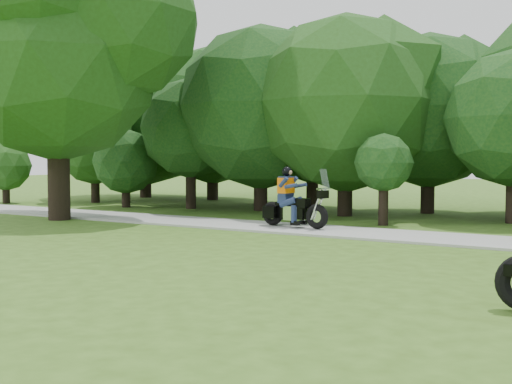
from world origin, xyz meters
The scene contains 5 objects.
ground centered at (0.00, 0.00, 0.00)m, with size 100.00×100.00×0.00m, color #395A19.
walkway centered at (0.00, 8.00, 0.03)m, with size 60.00×2.20×0.06m, color gray.
tree_line centered at (-0.25, 14.55, 3.68)m, with size 39.62×11.55×7.65m.
big_tree_west centered at (-10.54, 6.85, 5.76)m, with size 8.64×6.56×9.96m.
touring_motorcycle centered at (-3.13, 8.09, 0.66)m, with size 2.16×0.81×1.65m.
Camera 1 is at (5.29, -7.19, 1.99)m, focal length 45.00 mm.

